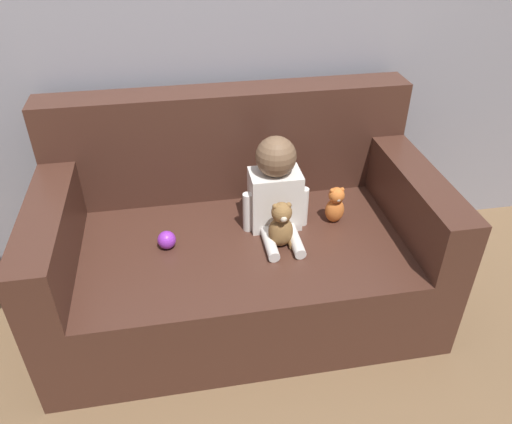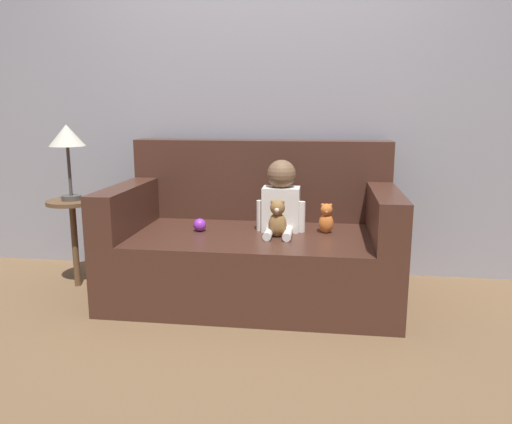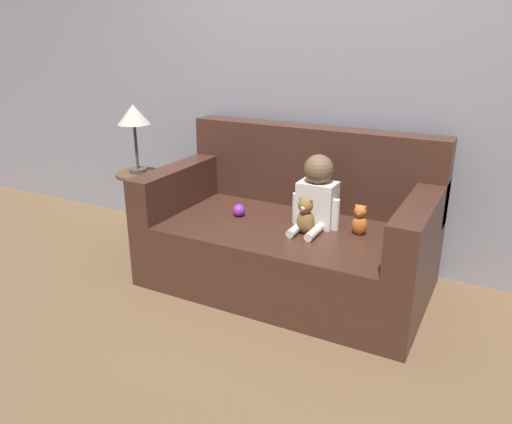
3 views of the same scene
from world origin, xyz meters
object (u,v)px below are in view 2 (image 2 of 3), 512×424
Objects in this scene: plush_toy_side at (326,218)px; toy_ball at (200,225)px; person_baby at (281,199)px; couch at (255,243)px; side_table at (69,164)px; teddy_bear_brown at (277,220)px.

toy_ball is at bearing -175.42° from plush_toy_side.
couch is at bearing 172.17° from person_baby.
side_table reaches higher than plush_toy_side.
side_table is (-1.60, -0.00, 0.30)m from plush_toy_side.
side_table is at bearing -179.85° from plush_toy_side.
couch is 7.79× the size of teddy_bear_brown.
plush_toy_side is 0.17× the size of side_table.
teddy_bear_brown is at bearing -8.39° from toy_ball.
teddy_bear_brown is (-0.01, -0.15, -0.09)m from person_baby.
teddy_bear_brown is 0.49m from toy_ball.
teddy_bear_brown is 0.21× the size of side_table.
toy_ball is at bearing -162.41° from couch.
teddy_bear_brown is at bearing -47.73° from couch.
person_baby is at bearing 9.32° from toy_ball.
person_baby is 0.29m from plush_toy_side.
toy_ball is 0.07× the size of side_table.
person_baby reaches higher than plush_toy_side.
person_baby is at bearing -7.83° from couch.
toy_ball is (-0.48, 0.07, -0.06)m from teddy_bear_brown.
person_baby is 2.39× the size of plush_toy_side.
couch is 0.33m from person_baby.
person_baby is 0.41× the size of side_table.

